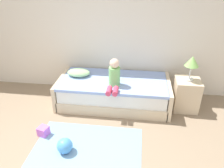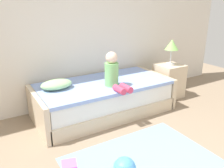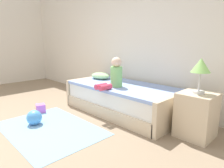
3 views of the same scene
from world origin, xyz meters
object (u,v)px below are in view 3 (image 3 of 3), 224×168
(toy_block, at_px, (41,108))
(nightstand, at_px, (196,115))
(bed, at_px, (122,98))
(table_lamp, at_px, (201,67))
(child_figure, at_px, (114,75))
(pillow, at_px, (100,76))
(toy_ball, at_px, (34,117))

(toy_block, bearing_deg, nightstand, 24.52)
(bed, height_order, nightstand, nightstand)
(bed, xyz_separation_m, table_lamp, (1.35, -0.01, 0.69))
(toy_block, bearing_deg, child_figure, 39.76)
(bed, xyz_separation_m, pillow, (-0.70, 0.10, 0.32))
(nightstand, distance_m, toy_ball, 2.34)
(table_lamp, height_order, toy_ball, table_lamp)
(child_figure, relative_size, toy_block, 3.42)
(bed, xyz_separation_m, child_figure, (0.03, -0.23, 0.46))
(bed, bearing_deg, child_figure, -81.50)
(child_figure, bearing_deg, toy_block, -140.24)
(child_figure, bearing_deg, pillow, 155.94)
(toy_ball, bearing_deg, child_figure, 63.88)
(toy_ball, distance_m, toy_block, 0.55)
(nightstand, bearing_deg, bed, 179.39)
(child_figure, xyz_separation_m, pillow, (-0.74, 0.33, -0.14))
(bed, relative_size, child_figure, 4.14)
(pillow, height_order, toy_block, pillow)
(table_lamp, xyz_separation_m, toy_ball, (-1.89, -1.38, -0.82))
(toy_ball, bearing_deg, bed, 68.92)
(nightstand, xyz_separation_m, toy_ball, (-1.89, -1.38, -0.19))
(bed, height_order, pillow, pillow)
(nightstand, xyz_separation_m, child_figure, (-1.32, -0.21, 0.40))
(table_lamp, relative_size, pillow, 1.02)
(table_lamp, bearing_deg, pillow, 176.81)
(toy_block, bearing_deg, bed, 47.48)
(toy_ball, height_order, toy_block, toy_ball)
(table_lamp, relative_size, toy_ball, 1.97)
(table_lamp, height_order, toy_block, table_lamp)
(pillow, distance_m, toy_ball, 1.57)
(pillow, bearing_deg, table_lamp, -3.19)
(pillow, distance_m, toy_block, 1.31)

